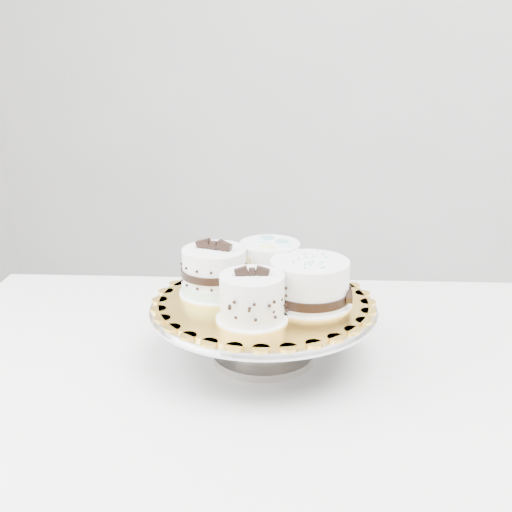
% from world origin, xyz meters
% --- Properties ---
extents(table, '(1.26, 0.97, 0.75)m').
position_xyz_m(table, '(-0.11, 0.07, 0.66)').
color(table, white).
rests_on(table, floor).
extents(cake_stand, '(0.35, 0.35, 0.10)m').
position_xyz_m(cake_stand, '(-0.11, 0.08, 0.82)').
color(cake_stand, gray).
rests_on(cake_stand, table).
extents(cake_board, '(0.41, 0.41, 0.00)m').
position_xyz_m(cake_board, '(-0.11, 0.08, 0.85)').
color(cake_board, gold).
rests_on(cake_board, cake_stand).
extents(cake_swirl, '(0.12, 0.12, 0.08)m').
position_xyz_m(cake_swirl, '(-0.11, 0.01, 0.88)').
color(cake_swirl, white).
rests_on(cake_swirl, cake_board).
extents(cake_banded, '(0.11, 0.11, 0.09)m').
position_xyz_m(cake_banded, '(-0.19, 0.09, 0.88)').
color(cake_banded, white).
rests_on(cake_banded, cake_board).
extents(cake_dots, '(0.12, 0.12, 0.07)m').
position_xyz_m(cake_dots, '(-0.12, 0.15, 0.89)').
color(cake_dots, white).
rests_on(cake_dots, cake_board).
extents(cake_ribbon, '(0.14, 0.14, 0.07)m').
position_xyz_m(cake_ribbon, '(-0.04, 0.09, 0.88)').
color(cake_ribbon, white).
rests_on(cake_ribbon, cake_board).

